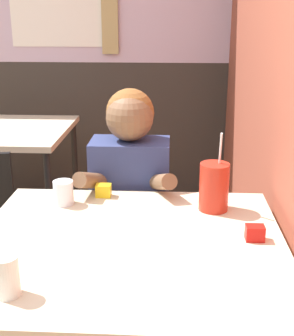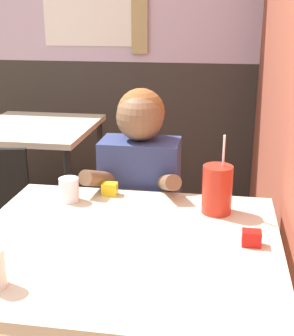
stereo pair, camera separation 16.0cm
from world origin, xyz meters
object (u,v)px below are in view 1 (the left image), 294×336
object	(u,v)px
main_table	(129,260)
background_table	(10,142)
person_seated	(131,211)
cocktail_pitcher	(214,187)

from	to	relation	value
main_table	background_table	bearing A→B (deg)	121.25
main_table	person_seated	world-z (taller)	person_seated
cocktail_pitcher	background_table	bearing A→B (deg)	134.78
background_table	main_table	bearing A→B (deg)	-58.75
main_table	person_seated	size ratio (longest dim) A/B	0.87
person_seated	background_table	bearing A→B (deg)	133.69
main_table	cocktail_pitcher	xyz separation A→B (m)	(0.29, 0.28, 0.16)
person_seated	main_table	bearing A→B (deg)	-85.50
main_table	background_table	world-z (taller)	same
background_table	cocktail_pitcher	world-z (taller)	cocktail_pitcher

